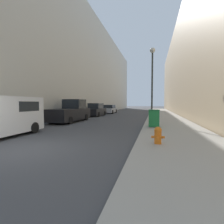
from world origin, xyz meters
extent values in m
plane|color=#424244|center=(0.00, 0.00, 0.00)|extent=(200.00, 200.00, 0.00)
cube|color=#9E998E|center=(6.05, 18.00, 0.08)|extent=(3.89, 60.00, 0.15)
cube|color=beige|center=(-10.60, 26.00, 8.13)|extent=(12.00, 60.00, 16.26)
cube|color=tan|center=(14.09, 26.00, 7.33)|extent=(12.00, 60.00, 14.66)
cylinder|color=orange|center=(4.99, 1.69, 0.39)|extent=(0.27, 0.27, 0.48)
sphere|color=orange|center=(4.99, 1.69, 0.68)|extent=(0.29, 0.29, 0.29)
cylinder|color=orange|center=(4.99, 1.69, 0.77)|extent=(0.08, 0.08, 0.06)
cylinder|color=orange|center=(4.99, 1.49, 0.41)|extent=(0.11, 0.12, 0.11)
cylinder|color=orange|center=(4.79, 1.69, 0.41)|extent=(0.12, 0.09, 0.09)
cylinder|color=orange|center=(5.19, 1.69, 0.41)|extent=(0.12, 0.09, 0.09)
cube|color=#1E7538|center=(4.83, 6.69, 0.71)|extent=(0.69, 0.65, 1.05)
cube|color=#16572A|center=(4.83, 6.69, 1.27)|extent=(0.71, 0.67, 0.08)
cylinder|color=black|center=(4.54, 6.97, 0.23)|extent=(0.05, 0.16, 0.16)
cylinder|color=black|center=(5.12, 6.97, 0.23)|extent=(0.05, 0.16, 0.16)
cylinder|color=#2D332D|center=(4.63, 10.86, 0.28)|extent=(0.28, 0.28, 0.25)
cylinder|color=#2D332D|center=(4.63, 10.86, 3.21)|extent=(0.15, 0.15, 6.12)
sphere|color=silver|center=(4.63, 10.86, 6.46)|extent=(0.47, 0.47, 0.47)
cube|color=white|center=(-2.83, 1.98, 1.14)|extent=(1.90, 4.53, 1.92)
cube|color=black|center=(-2.83, 3.00, 1.57)|extent=(1.92, 1.59, 0.54)
cylinder|color=black|center=(-3.71, 3.38, 0.32)|extent=(0.24, 0.64, 0.64)
cylinder|color=black|center=(-1.95, 3.38, 0.32)|extent=(0.24, 0.64, 0.64)
cube|color=black|center=(-2.83, 9.58, 0.71)|extent=(1.91, 5.57, 1.06)
cube|color=black|center=(-2.83, 10.56, 1.68)|extent=(1.75, 1.78, 0.89)
cylinder|color=black|center=(-3.71, 11.31, 0.32)|extent=(0.24, 0.64, 0.64)
cylinder|color=black|center=(-1.95, 11.31, 0.32)|extent=(0.24, 0.64, 0.64)
cylinder|color=black|center=(-3.71, 7.86, 0.32)|extent=(0.24, 0.64, 0.64)
cylinder|color=black|center=(-1.95, 7.86, 0.32)|extent=(0.24, 0.64, 0.64)
cube|color=black|center=(-2.93, 17.40, 0.59)|extent=(1.70, 4.59, 0.85)
cube|color=#1E2328|center=(-2.93, 17.40, 1.38)|extent=(1.50, 2.39, 0.73)
cylinder|color=black|center=(-3.71, 18.77, 0.32)|extent=(0.24, 0.64, 0.64)
cylinder|color=black|center=(-2.15, 18.77, 0.32)|extent=(0.24, 0.64, 0.64)
cylinder|color=black|center=(-3.71, 16.02, 0.32)|extent=(0.24, 0.64, 0.64)
cylinder|color=black|center=(-2.15, 16.02, 0.32)|extent=(0.24, 0.64, 0.64)
cube|color=#A3A8B2|center=(-2.73, 24.19, 0.52)|extent=(1.73, 4.72, 0.72)
cube|color=#1E2328|center=(-2.73, 24.19, 1.17)|extent=(1.53, 2.46, 0.59)
cylinder|color=black|center=(-3.52, 25.61, 0.32)|extent=(0.24, 0.64, 0.64)
cylinder|color=black|center=(-1.93, 25.61, 0.32)|extent=(0.24, 0.64, 0.64)
cylinder|color=black|center=(-3.52, 22.78, 0.32)|extent=(0.24, 0.64, 0.64)
cylinder|color=black|center=(-1.93, 22.78, 0.32)|extent=(0.24, 0.64, 0.64)
camera|label=1|loc=(4.83, -5.33, 1.74)|focal=28.00mm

